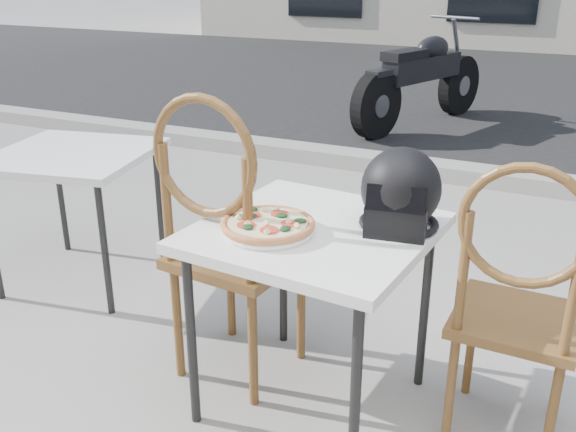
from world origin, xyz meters
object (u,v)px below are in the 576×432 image
at_px(pizza, 268,224).
at_px(cafe_chair_main, 518,295).
at_px(plate, 268,230).
at_px(helmet, 400,194).
at_px(cafe_table_side, 73,164).
at_px(cafe_chair_side, 225,228).
at_px(motorcycle, 422,80).
at_px(cafe_table_main, 315,244).

distance_m(pizza, cafe_chair_main, 0.82).
bearing_deg(plate, cafe_chair_main, 12.86).
relative_size(helmet, cafe_chair_main, 0.31).
bearing_deg(pizza, cafe_table_side, 158.18).
distance_m(cafe_chair_side, motorcycle, 4.53).
xyz_separation_m(plate, helmet, (0.38, 0.23, 0.11)).
bearing_deg(cafe_table_side, cafe_chair_side, -20.87).
bearing_deg(helmet, cafe_table_main, -164.07).
distance_m(cafe_table_main, plate, 0.18).
height_order(plate, cafe_chair_main, cafe_chair_main).
height_order(cafe_table_side, motorcycle, motorcycle).
xyz_separation_m(cafe_chair_side, motorcycle, (-0.41, 4.51, -0.18)).
xyz_separation_m(plate, cafe_chair_main, (0.79, 0.18, -0.15)).
height_order(plate, helmet, helmet).
distance_m(plate, cafe_chair_main, 0.82).
bearing_deg(plate, cafe_table_side, 158.17).
xyz_separation_m(helmet, cafe_chair_side, (-0.61, -0.11, -0.19)).
relative_size(pizza, motorcycle, 0.16).
relative_size(plate, motorcycle, 0.20).
relative_size(cafe_table_main, cafe_chair_side, 0.70).
xyz_separation_m(cafe_table_main, plate, (-0.12, -0.11, 0.07)).
height_order(cafe_table_main, helmet, helmet).
height_order(pizza, helmet, helmet).
xyz_separation_m(pizza, motorcycle, (-0.64, 4.62, -0.29)).
bearing_deg(cafe_table_side, plate, -21.83).
bearing_deg(cafe_chair_side, cafe_table_side, -15.33).
distance_m(plate, cafe_table_side, 1.45).
relative_size(pizza, cafe_chair_side, 0.28).
distance_m(plate, pizza, 0.02).
bearing_deg(cafe_table_main, plate, -137.63).
bearing_deg(cafe_table_side, helmet, -10.30).
distance_m(cafe_chair_main, motorcycle, 4.67).
height_order(cafe_chair_main, cafe_chair_side, cafe_chair_side).
xyz_separation_m(cafe_table_main, cafe_table_side, (-1.47, 0.43, -0.02)).
bearing_deg(cafe_chair_main, helmet, -4.85).
bearing_deg(pizza, motorcycle, 97.93).
bearing_deg(cafe_chair_main, plate, 14.56).
height_order(cafe_table_main, plate, plate).
distance_m(cafe_table_main, motorcycle, 4.58).
bearing_deg(motorcycle, cafe_table_side, -80.60).
distance_m(helmet, motorcycle, 4.53).
distance_m(cafe_table_main, cafe_chair_main, 0.67).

